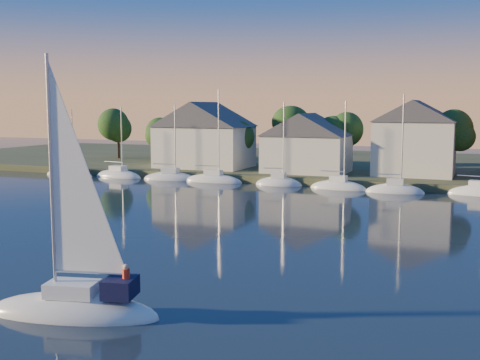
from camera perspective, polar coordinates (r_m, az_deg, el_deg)
The scene contains 9 objects.
ground at distance 29.60m, azimuth -13.88°, elevation -12.90°, with size 260.00×260.00×0.00m, color black.
shoreline_land at distance 99.27m, azimuth 12.53°, elevation 1.06°, with size 160.00×50.00×2.00m, color #373F25.
wooden_dock at distance 76.84m, azimuth 9.59°, elevation -0.56°, with size 120.00×3.00×1.00m, color brown.
clubhouse_west at distance 89.26m, azimuth -3.40°, elevation 4.39°, with size 13.65×9.45×9.64m.
clubhouse_centre at distance 82.66m, azimuth 6.37°, elevation 3.60°, with size 11.55×8.40×8.08m.
clubhouse_east at distance 81.91m, azimuth 16.24°, elevation 3.94°, with size 10.50×8.40×9.80m.
tree_line at distance 86.65m, azimuth 12.60°, elevation 4.98°, with size 93.40×5.40×8.90m.
moored_fleet at distance 73.13m, azimuth 12.13°, elevation -0.92°, with size 95.50×2.40×12.05m.
hero_sailboat at distance 30.41m, azimuth -15.31°, elevation -11.27°, with size 8.98×4.65×13.49m.
Camera 1 is at (16.65, -22.35, 9.97)m, focal length 45.00 mm.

